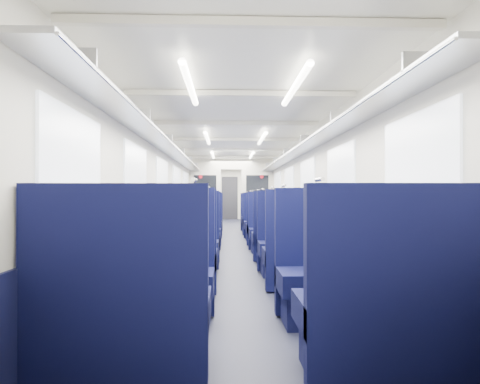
{
  "coord_description": "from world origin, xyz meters",
  "views": [
    {
      "loc": [
        -0.17,
        -10.86,
        1.12
      ],
      "look_at": [
        0.22,
        1.0,
        1.22
      ],
      "focal_mm": 31.37,
      "sensor_mm": 36.0,
      "label": 1
    }
  ],
  "objects_px": {
    "seat_0": "(121,314)",
    "seat_11": "(276,233)",
    "seat_4": "(169,260)",
    "seat_1": "(389,316)",
    "seat_10": "(193,233)",
    "seat_18": "(205,220)",
    "seat_16": "(203,222)",
    "seat_14": "(200,225)",
    "seat_19": "(258,219)",
    "end_door": "(230,198)",
    "seat_8": "(187,240)",
    "seat_3": "(338,279)",
    "seat_5": "(310,258)",
    "seat_12": "(197,229)",
    "seat_17": "(262,222)",
    "seat_7": "(296,247)",
    "seat_2": "(152,280)",
    "seat_13": "(271,228)",
    "seat_15": "(265,225)",
    "seat_6": "(181,247)",
    "seat_9": "(285,239)",
    "bulkhead": "(231,192)"
  },
  "relations": [
    {
      "from": "seat_2",
      "to": "seat_7",
      "type": "distance_m",
      "value": 2.79
    },
    {
      "from": "seat_16",
      "to": "seat_7",
      "type": "bearing_deg",
      "value": -74.01
    },
    {
      "from": "seat_7",
      "to": "seat_3",
      "type": "bearing_deg",
      "value": -90.0
    },
    {
      "from": "seat_2",
      "to": "seat_16",
      "type": "xyz_separation_m",
      "value": [
        0.0,
        8.03,
        0.0
      ]
    },
    {
      "from": "seat_13",
      "to": "seat_11",
      "type": "bearing_deg",
      "value": -90.0
    },
    {
      "from": "seat_16",
      "to": "seat_18",
      "type": "distance_m",
      "value": 1.12
    },
    {
      "from": "seat_0",
      "to": "seat_8",
      "type": "height_order",
      "value": "same"
    },
    {
      "from": "seat_15",
      "to": "seat_17",
      "type": "distance_m",
      "value": 1.08
    },
    {
      "from": "bulkhead",
      "to": "seat_13",
      "type": "relative_size",
      "value": 2.29
    },
    {
      "from": "seat_1",
      "to": "seat_7",
      "type": "relative_size",
      "value": 1.0
    },
    {
      "from": "end_door",
      "to": "seat_15",
      "type": "xyz_separation_m",
      "value": [
        0.83,
        -9.17,
        -0.62
      ]
    },
    {
      "from": "seat_1",
      "to": "seat_8",
      "type": "relative_size",
      "value": 1.0
    },
    {
      "from": "seat_3",
      "to": "seat_11",
      "type": "height_order",
      "value": "same"
    },
    {
      "from": "seat_0",
      "to": "seat_11",
      "type": "xyz_separation_m",
      "value": [
        1.66,
        5.67,
        0.0
      ]
    },
    {
      "from": "end_door",
      "to": "seat_17",
      "type": "bearing_deg",
      "value": -84.14
    },
    {
      "from": "seat_13",
      "to": "seat_17",
      "type": "xyz_separation_m",
      "value": [
        0.0,
        2.34,
        0.0
      ]
    },
    {
      "from": "seat_4",
      "to": "seat_9",
      "type": "relative_size",
      "value": 1.0
    },
    {
      "from": "seat_8",
      "to": "seat_11",
      "type": "bearing_deg",
      "value": 37.2
    },
    {
      "from": "seat_5",
      "to": "seat_9",
      "type": "height_order",
      "value": "same"
    },
    {
      "from": "end_door",
      "to": "seat_16",
      "type": "relative_size",
      "value": 1.63
    },
    {
      "from": "seat_4",
      "to": "seat_1",
      "type": "bearing_deg",
      "value": -53.93
    },
    {
      "from": "seat_3",
      "to": "seat_1",
      "type": "bearing_deg",
      "value": -90.0
    },
    {
      "from": "seat_5",
      "to": "seat_12",
      "type": "xyz_separation_m",
      "value": [
        -1.66,
        4.44,
        0.0
      ]
    },
    {
      "from": "end_door",
      "to": "seat_4",
      "type": "xyz_separation_m",
      "value": [
        -0.83,
        -14.98,
        -0.62
      ]
    },
    {
      "from": "seat_14",
      "to": "seat_19",
      "type": "distance_m",
      "value": 2.89
    },
    {
      "from": "seat_18",
      "to": "seat_19",
      "type": "relative_size",
      "value": 1.0
    },
    {
      "from": "seat_13",
      "to": "seat_14",
      "type": "relative_size",
      "value": 1.0
    },
    {
      "from": "seat_15",
      "to": "seat_6",
      "type": "bearing_deg",
      "value": -110.13
    },
    {
      "from": "seat_1",
      "to": "seat_17",
      "type": "xyz_separation_m",
      "value": [
        0.0,
        9.17,
        0.0
      ]
    },
    {
      "from": "seat_3",
      "to": "seat_17",
      "type": "xyz_separation_m",
      "value": [
        0.0,
        8.0,
        0.0
      ]
    },
    {
      "from": "seat_4",
      "to": "seat_15",
      "type": "bearing_deg",
      "value": 74.05
    },
    {
      "from": "seat_12",
      "to": "seat_2",
      "type": "bearing_deg",
      "value": -90.0
    },
    {
      "from": "bulkhead",
      "to": "seat_8",
      "type": "height_order",
      "value": "bulkhead"
    },
    {
      "from": "seat_11",
      "to": "seat_13",
      "type": "xyz_separation_m",
      "value": [
        0.0,
        1.06,
        0.0
      ]
    },
    {
      "from": "seat_0",
      "to": "seat_11",
      "type": "distance_m",
      "value": 5.91
    },
    {
      "from": "seat_0",
      "to": "seat_17",
      "type": "relative_size",
      "value": 1.0
    },
    {
      "from": "seat_2",
      "to": "seat_4",
      "type": "distance_m",
      "value": 1.12
    },
    {
      "from": "seat_11",
      "to": "seat_18",
      "type": "relative_size",
      "value": 1.0
    },
    {
      "from": "seat_8",
      "to": "seat_17",
      "type": "bearing_deg",
      "value": 70.37
    },
    {
      "from": "seat_13",
      "to": "seat_14",
      "type": "bearing_deg",
      "value": 144.32
    },
    {
      "from": "seat_10",
      "to": "seat_1",
      "type": "bearing_deg",
      "value": -73.95
    },
    {
      "from": "seat_16",
      "to": "seat_17",
      "type": "bearing_deg",
      "value": -0.83
    },
    {
      "from": "seat_6",
      "to": "seat_18",
      "type": "height_order",
      "value": "same"
    },
    {
      "from": "seat_15",
      "to": "seat_2",
      "type": "bearing_deg",
      "value": -103.48
    },
    {
      "from": "seat_0",
      "to": "seat_1",
      "type": "relative_size",
      "value": 1.0
    },
    {
      "from": "end_door",
      "to": "seat_18",
      "type": "distance_m",
      "value": 7.02
    },
    {
      "from": "seat_3",
      "to": "seat_9",
      "type": "height_order",
      "value": "same"
    },
    {
      "from": "seat_10",
      "to": "seat_16",
      "type": "relative_size",
      "value": 1.0
    },
    {
      "from": "seat_3",
      "to": "seat_19",
      "type": "bearing_deg",
      "value": 90.0
    },
    {
      "from": "seat_2",
      "to": "seat_19",
      "type": "distance_m",
      "value": 9.38
    }
  ]
}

